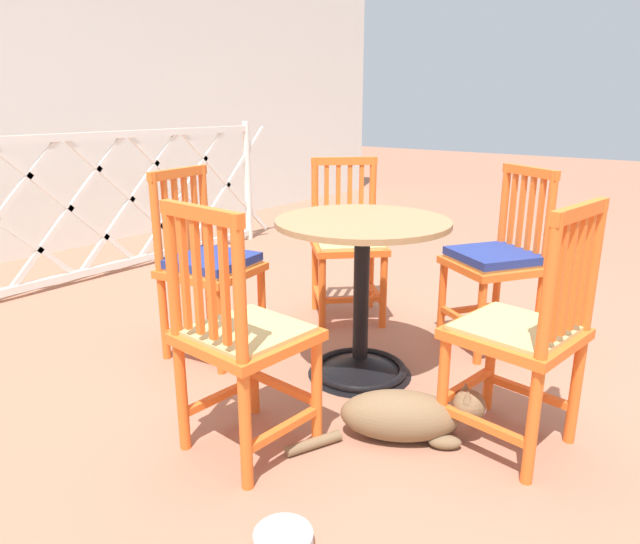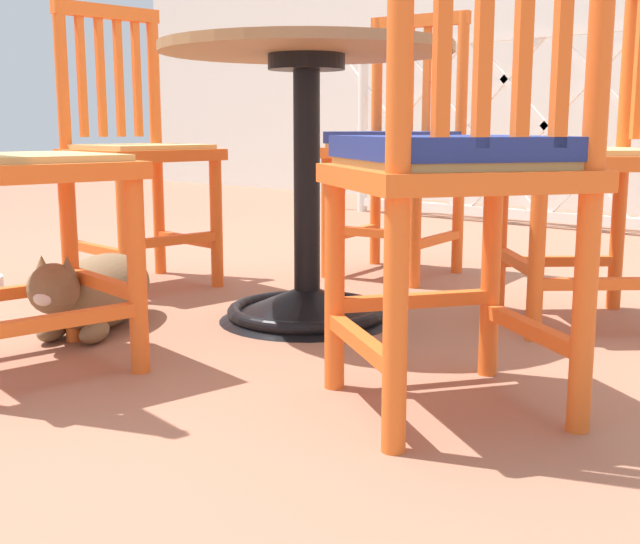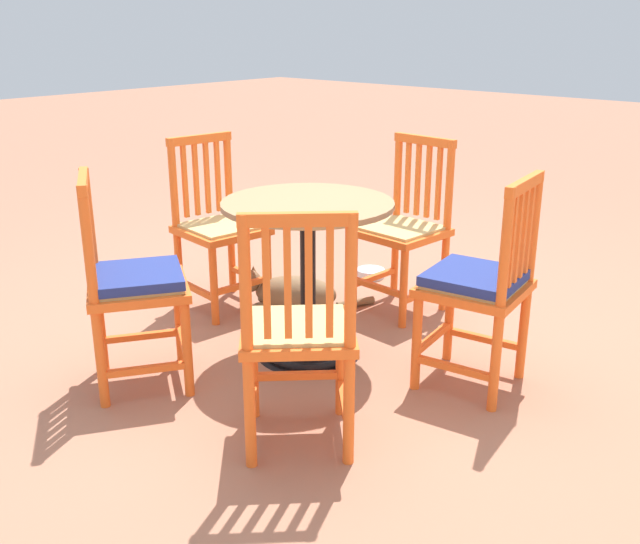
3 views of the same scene
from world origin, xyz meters
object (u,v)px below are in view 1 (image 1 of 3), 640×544
at_px(orange_chair_at_corner, 208,267).
at_px(tabby_cat, 410,416).
at_px(cafe_table, 361,316).
at_px(orange_chair_by_planter, 241,339).
at_px(pet_water_bowl, 283,541).
at_px(orange_chair_facing_out, 347,245).
at_px(orange_chair_tucked_in, 496,262).
at_px(orange_chair_near_fence, 523,335).

bearing_deg(orange_chair_at_corner, tabby_cat, -94.19).
height_order(cafe_table, orange_chair_by_planter, orange_chair_by_planter).
bearing_deg(cafe_table, pet_water_bowl, -157.07).
bearing_deg(orange_chair_at_corner, orange_chair_by_planter, -124.49).
xyz_separation_m(orange_chair_facing_out, orange_chair_at_corner, (-0.83, 0.25, 0.01)).
bearing_deg(orange_chair_facing_out, orange_chair_tucked_in, -82.29).
height_order(orange_chair_tucked_in, tabby_cat, orange_chair_tucked_in).
height_order(cafe_table, orange_chair_at_corner, orange_chair_at_corner).
relative_size(orange_chair_near_fence, orange_chair_facing_out, 1.00).
bearing_deg(orange_chair_at_corner, orange_chair_tucked_in, -48.87).
height_order(orange_chair_at_corner, tabby_cat, orange_chair_at_corner).
bearing_deg(pet_water_bowl, tabby_cat, -0.65).
distance_m(orange_chair_facing_out, orange_chair_at_corner, 0.86).
height_order(orange_chair_by_planter, orange_chair_at_corner, same).
distance_m(orange_chair_by_planter, orange_chair_near_fence, 0.98).
bearing_deg(tabby_cat, orange_chair_facing_out, 45.51).
relative_size(orange_chair_tucked_in, pet_water_bowl, 5.36).
height_order(cafe_table, tabby_cat, cafe_table).
xyz_separation_m(orange_chair_by_planter, pet_water_bowl, (-0.28, -0.43, -0.41)).
xyz_separation_m(orange_chair_tucked_in, orange_chair_facing_out, (-0.11, 0.83, -0.01)).
xyz_separation_m(orange_chair_near_fence, pet_water_bowl, (-0.90, 0.33, -0.41)).
relative_size(orange_chair_near_fence, tabby_cat, 1.63).
height_order(cafe_table, pet_water_bowl, cafe_table).
xyz_separation_m(cafe_table, orange_chair_tucked_in, (0.69, -0.35, 0.16)).
xyz_separation_m(cafe_table, pet_water_bowl, (-1.04, -0.44, -0.26)).
bearing_deg(orange_chair_by_planter, orange_chair_tucked_in, -13.17).
relative_size(orange_chair_near_fence, orange_chair_at_corner, 1.00).
bearing_deg(orange_chair_near_fence, orange_chair_tucked_in, 26.84).
height_order(orange_chair_near_fence, orange_chair_at_corner, same).
relative_size(orange_chair_at_corner, tabby_cat, 1.63).
bearing_deg(orange_chair_near_fence, cafe_table, 80.10).
bearing_deg(orange_chair_near_fence, pet_water_bowl, 160.16).
bearing_deg(cafe_table, tabby_cat, -126.79).
bearing_deg(orange_chair_at_corner, orange_chair_near_fence, -85.62).
distance_m(orange_chair_near_fence, orange_chair_tucked_in, 0.92).
xyz_separation_m(orange_chair_by_planter, orange_chair_near_fence, (0.62, -0.76, 0.00)).
height_order(orange_chair_facing_out, tabby_cat, orange_chair_facing_out).
xyz_separation_m(orange_chair_tucked_in, orange_chair_at_corner, (-0.94, 1.08, 0.00)).
bearing_deg(orange_chair_tucked_in, cafe_table, 153.35).
bearing_deg(orange_chair_facing_out, cafe_table, -140.18).
distance_m(cafe_table, orange_chair_tucked_in, 0.79).
height_order(orange_chair_facing_out, orange_chair_at_corner, same).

